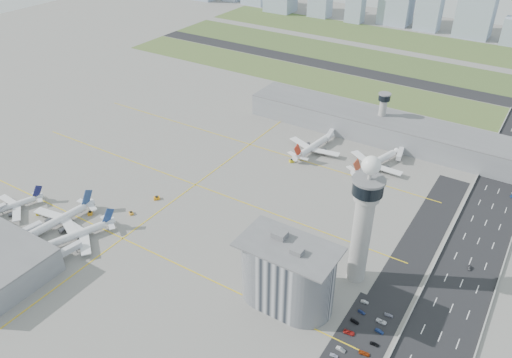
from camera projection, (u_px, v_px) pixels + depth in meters
The scene contains 48 objects.
ground at pixel (220, 234), 259.39m from camera, with size 1000.00×1000.00×0.00m, color gray.
grass_strip_0 at pixel (355, 87), 428.70m from camera, with size 480.00×50.00×0.08m, color #4D642F.
grass_strip_1 at pixel (385, 62), 482.13m from camera, with size 480.00×60.00×0.08m, color #475F2D.
grass_strip_2 at pixel (411, 41), 539.11m from camera, with size 480.00×70.00×0.08m, color #4A6530.
runway at pixel (371, 74), 455.04m from camera, with size 480.00×22.00×0.10m, color black.
highway at pixel (444, 327), 207.32m from camera, with size 28.00×500.00×0.10m, color black.
barrier_left at pixel (411, 312), 213.36m from camera, with size 0.60×500.00×1.20m, color #9E9E99.
barrier_right at pixel (480, 340), 200.69m from camera, with size 0.60×500.00×1.20m, color #9E9E99.
landside_road at pixel (378, 318), 211.51m from camera, with size 18.00×260.00×0.08m, color black.
parking_lot at pixel (363, 335), 203.87m from camera, with size 20.00×44.00×0.10m, color black.
taxiway_line_h_0 at pixel (123, 238), 256.12m from camera, with size 260.00×0.60×0.01m, color yellow.
taxiway_line_h_1 at pixel (195, 185), 298.86m from camera, with size 260.00×0.60×0.01m, color yellow.
taxiway_line_h_2 at pixel (250, 144), 341.60m from camera, with size 260.00×0.60×0.01m, color yellow.
taxiway_line_v at pixel (195, 185), 298.86m from camera, with size 0.60×260.00×0.01m, color yellow.
control_tower at pixel (364, 216), 213.71m from camera, with size 14.00×14.00×64.50m.
secondary_tower at pixel (382, 111), 342.58m from camera, with size 8.60×8.60×31.90m.
admin_building at pixel (287, 274), 211.98m from camera, with size 42.00×24.00×33.50m.
terminal_pier at pixel (393, 130), 342.48m from camera, with size 210.00×32.00×15.80m.
airplane_near_a at pixel (8, 204), 273.42m from camera, with size 36.49×31.01×10.22m, color white, non-canonical shape.
airplane_near_b at pixel (55, 217), 260.94m from camera, with size 45.20×38.42×12.66m, color white, non-canonical shape.
airplane_near_c at pixel (74, 231), 251.71m from camera, with size 41.79×35.52×11.70m, color white, non-canonical shape.
airplane_far_a at pixel (315, 142), 331.20m from camera, with size 45.37×38.56×12.70m, color white, non-canonical shape.
airplane_far_b at pixel (377, 158), 313.30m from camera, with size 45.38×38.57×12.71m, color white, non-canonical shape.
jet_bridge_near_1 at pixel (16, 238), 251.97m from camera, with size 14.00×3.00×5.70m, color silver, non-canonical shape.
jet_bridge_near_2 at pixel (55, 259), 238.39m from camera, with size 14.00×3.00×5.70m, color silver, non-canonical shape.
jet_bridge_far_0 at pixel (332, 132), 350.99m from camera, with size 14.00×3.00×5.70m, color silver, non-canonical shape.
jet_bridge_far_1 at pixel (401, 151), 328.36m from camera, with size 14.00×3.00×5.70m, color silver, non-canonical shape.
tug_0 at pixel (38, 213), 273.45m from camera, with size 2.01×2.93×1.70m, color #D1B203, non-canonical shape.
tug_1 at pixel (90, 213), 273.29m from camera, with size 2.22×3.23×1.88m, color orange, non-canonical shape.
tug_2 at pixel (131, 213), 273.43m from camera, with size 1.95×2.84×1.65m, color orange, non-canonical shape.
tug_3 at pixel (157, 198), 285.50m from camera, with size 2.31×3.35×1.95m, color orange, non-canonical shape.
tug_4 at pixel (292, 161), 321.08m from camera, with size 2.31×3.36×1.95m, color gold, non-canonical shape.
tug_5 at pixel (373, 157), 324.64m from camera, with size 2.13×3.10×1.80m, color gold, non-canonical shape.
car_lot_0 at pixel (334, 355), 194.70m from camera, with size 1.32×3.28×1.12m, color silver.
car_lot_1 at pixel (341, 349), 197.02m from camera, with size 1.36×3.91×1.29m, color #AEAEAE.
car_lot_2 at pixel (349, 332), 204.09m from camera, with size 2.15×4.66×1.29m, color red.
car_lot_3 at pixel (355, 321), 209.08m from camera, with size 1.55×3.82×1.11m, color black.
car_lot_4 at pixel (362, 312), 213.47m from camera, with size 1.36×3.39×1.16m, color navy.
car_lot_5 at pixel (365, 302), 218.38m from camera, with size 1.21×3.46×1.14m, color beige.
car_lot_7 at pixel (364, 353), 195.44m from camera, with size 1.79×4.39×1.27m, color #A3380E.
car_lot_8 at pixel (375, 344), 199.22m from camera, with size 1.46×3.64×1.24m, color black.
car_lot_9 at pixel (379, 331), 204.59m from camera, with size 1.29×3.70×1.22m, color navy.
car_lot_10 at pixel (381, 321), 209.01m from camera, with size 2.07×4.49×1.25m, color white.
car_lot_11 at pixel (389, 315), 211.99m from camera, with size 1.53×3.77×1.09m, color gray.
car_hw_1 at pixel (470, 268), 236.66m from camera, with size 1.21×3.46×1.14m, color black.
car_hw_4 at pixel (503, 147), 337.18m from camera, with size 1.48×3.68×1.25m, color gray.
skyline_bldg_6 at pixel (356, 3), 591.43m from camera, with size 20.04×16.03×45.20m, color #9EADC1.
skyline_bldg_9 at pixel (477, 8), 537.00m from camera, with size 36.96×29.57×62.11m, color #9EADC1.
Camera 1 is at (125.03, -161.81, 163.20)m, focal length 35.00 mm.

